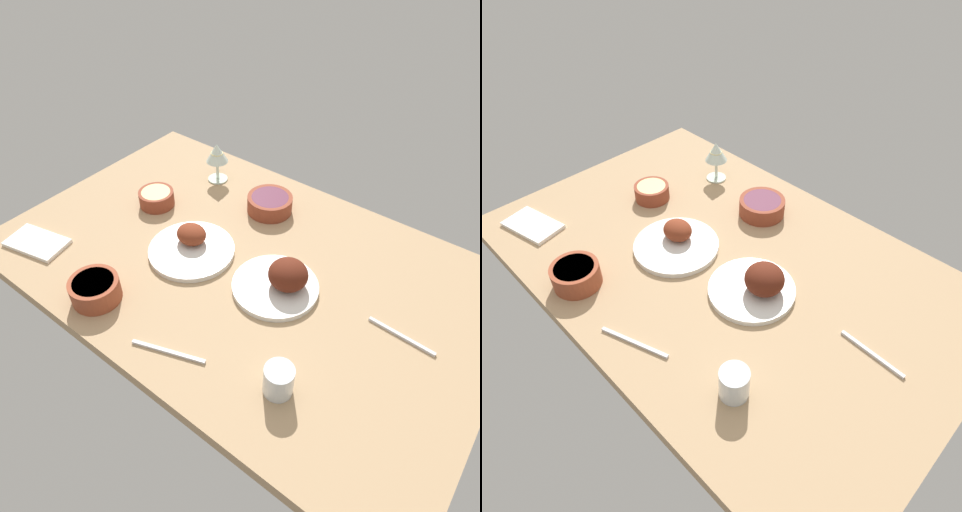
% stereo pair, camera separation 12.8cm
% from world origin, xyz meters
% --- Properties ---
extents(dining_table, '(1.40, 0.90, 0.04)m').
position_xyz_m(dining_table, '(0.00, 0.00, 0.02)').
color(dining_table, tan).
rests_on(dining_table, ground).
extents(plate_near_viewer, '(0.25, 0.25, 0.07)m').
position_xyz_m(plate_near_viewer, '(0.14, 0.05, 0.06)').
color(plate_near_viewer, silver).
rests_on(plate_near_viewer, dining_table).
extents(plate_far_side, '(0.23, 0.23, 0.10)m').
position_xyz_m(plate_far_side, '(-0.15, 0.02, 0.07)').
color(plate_far_side, silver).
rests_on(plate_far_side, dining_table).
extents(bowl_onions, '(0.15, 0.15, 0.05)m').
position_xyz_m(bowl_onions, '(0.07, -0.25, 0.07)').
color(bowl_onions, brown).
rests_on(bowl_onions, dining_table).
extents(bowl_sauce, '(0.13, 0.13, 0.06)m').
position_xyz_m(bowl_sauce, '(0.21, 0.34, 0.07)').
color(bowl_sauce, brown).
rests_on(bowl_sauce, dining_table).
extents(bowl_potatoes, '(0.12, 0.12, 0.05)m').
position_xyz_m(bowl_potatoes, '(0.39, -0.05, 0.07)').
color(bowl_potatoes, brown).
rests_on(bowl_potatoes, dining_table).
extents(wine_glass, '(0.08, 0.08, 0.14)m').
position_xyz_m(wine_glass, '(0.32, -0.29, 0.14)').
color(wine_glass, silver).
rests_on(wine_glass, dining_table).
extents(water_tumbler, '(0.07, 0.07, 0.08)m').
position_xyz_m(water_tumbler, '(-0.32, 0.28, 0.08)').
color(water_tumbler, silver).
rests_on(water_tumbler, dining_table).
extents(folded_napkin, '(0.20, 0.14, 0.01)m').
position_xyz_m(folded_napkin, '(0.53, 0.31, 0.05)').
color(folded_napkin, white).
rests_on(folded_napkin, dining_table).
extents(fork_loose, '(0.18, 0.07, 0.01)m').
position_xyz_m(fork_loose, '(-0.06, 0.35, 0.04)').
color(fork_loose, silver).
rests_on(fork_loose, dining_table).
extents(spoon_loose, '(0.17, 0.02, 0.01)m').
position_xyz_m(spoon_loose, '(-0.48, -0.03, 0.04)').
color(spoon_loose, silver).
rests_on(spoon_loose, dining_table).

